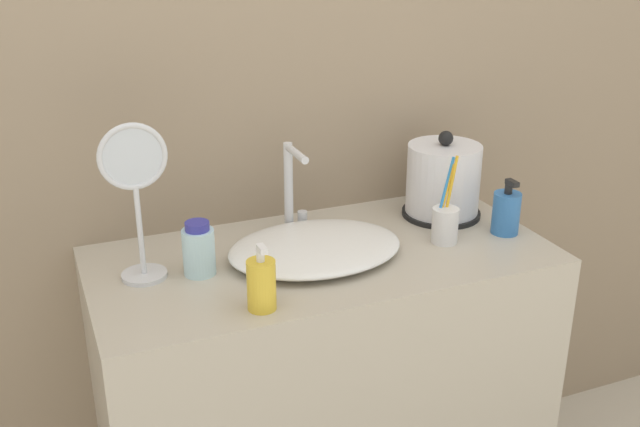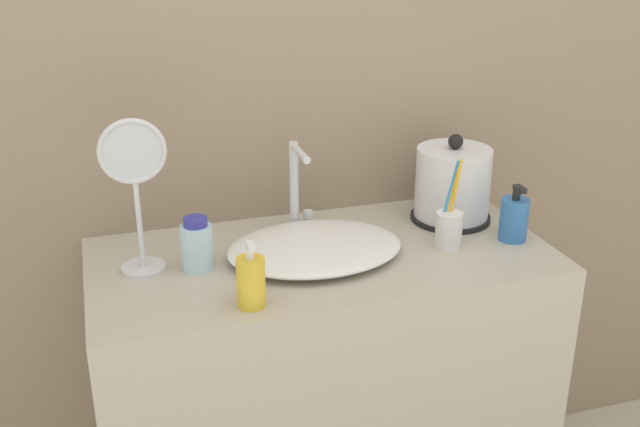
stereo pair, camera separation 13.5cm
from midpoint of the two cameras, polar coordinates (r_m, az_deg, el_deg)
The scene contains 10 objects.
wall_back at distance 1.82m, azimuth -0.26°, elevation 13.58°, with size 6.00×0.04×2.60m.
vanity_counter at distance 1.92m, azimuth 2.26°, elevation -14.59°, with size 1.04×0.50×0.85m.
sink_basin at distance 1.68m, azimuth 1.90°, elevation -2.65°, with size 0.40×0.30×0.04m.
faucet at distance 1.78m, azimuth 0.43°, elevation 2.27°, with size 0.06×0.13×0.22m.
electric_kettle at distance 1.89m, azimuth 12.08°, elevation 1.98°, with size 0.20×0.20×0.22m.
toothbrush_cup at distance 1.75m, azimuth 11.98°, elevation -1.09°, with size 0.06×0.06×0.21m.
lotion_bottle at distance 1.46m, azimuth -2.66°, elevation -5.24°, with size 0.06×0.06×0.14m.
shampoo_bottle at distance 1.83m, azimuth 16.63°, elevation -0.42°, with size 0.07×0.07×0.14m.
mouthwash_bottle at distance 1.62m, azimuth -7.02°, elevation -2.45°, with size 0.07×0.07×0.12m.
vanity_mirror at distance 1.58m, azimuth -11.53°, elevation 2.18°, with size 0.14×0.10×0.34m.
Camera 2 is at (-0.46, -1.21, 1.58)m, focal length 42.00 mm.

